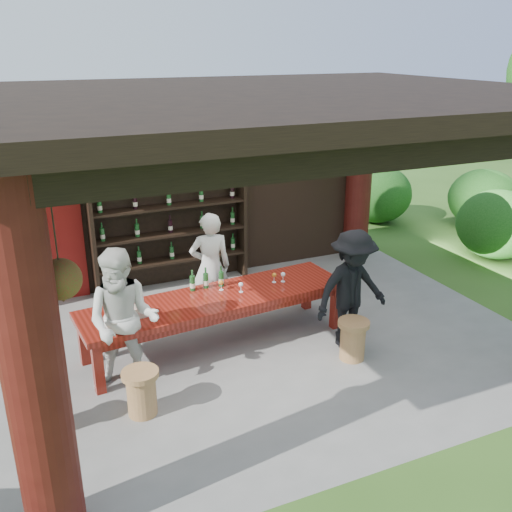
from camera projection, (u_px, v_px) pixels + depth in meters
name	position (u px, v px, depth m)	size (l,w,h in m)	color
ground	(267.00, 339.00, 8.30)	(90.00, 90.00, 0.00)	#2D5119
pavilion	(254.00, 190.00, 7.92)	(7.50, 6.00, 3.60)	slate
wine_shelf	(170.00, 221.00, 9.72)	(2.69, 0.41, 2.37)	black
tasting_table	(216.00, 304.00, 7.93)	(3.86, 1.30, 0.75)	#60160D
stool_near_left	(141.00, 391.00, 6.53)	(0.43, 0.43, 0.56)	olive
stool_near_right	(353.00, 339.00, 7.69)	(0.43, 0.43, 0.56)	olive
stool_far_left	(48.00, 410.00, 6.25)	(0.38, 0.38, 0.51)	olive
host	(210.00, 267.00, 8.63)	(0.62, 0.41, 1.71)	beige
guest_woman	(124.00, 322.00, 6.82)	(0.89, 0.69, 1.83)	silver
guest_man	(352.00, 290.00, 7.82)	(1.11, 0.64, 1.72)	black
table_bottles	(206.00, 278.00, 8.10)	(0.51, 0.11, 0.31)	#194C1E
table_glasses	(255.00, 282.00, 8.19)	(1.00, 0.24, 0.15)	silver
napkin_basket	(137.00, 311.00, 7.29)	(0.26, 0.18, 0.14)	#BF6672
shrubs	(354.00, 259.00, 9.76)	(14.76, 8.28, 1.36)	#194C14
trees	(413.00, 84.00, 9.98)	(20.40, 10.71, 4.80)	#3F2819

